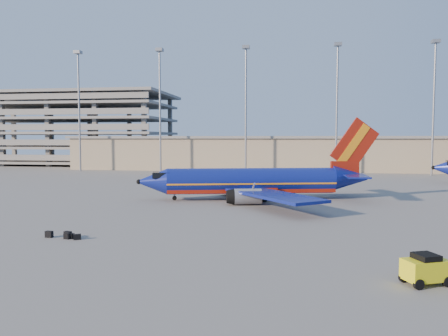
{
  "coord_description": "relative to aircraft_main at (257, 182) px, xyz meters",
  "views": [
    {
      "loc": [
        4.72,
        -52.65,
        8.13
      ],
      "look_at": [
        -3.98,
        5.76,
        4.0
      ],
      "focal_mm": 35.0,
      "sensor_mm": 36.0,
      "label": 1
    }
  ],
  "objects": [
    {
      "name": "terminal_building",
      "position": [
        9.4,
        53.67,
        2.0
      ],
      "size": [
        122.0,
        16.0,
        8.5
      ],
      "color": "gray",
      "rests_on": "ground"
    },
    {
      "name": "parking_garage",
      "position": [
        -62.6,
        69.72,
        9.42
      ],
      "size": [
        62.0,
        32.0,
        21.4
      ],
      "color": "slate",
      "rests_on": "ground"
    },
    {
      "name": "luggage_pile",
      "position": [
        -13.61,
        -24.53,
        -2.07
      ],
      "size": [
        3.28,
        1.02,
        0.53
      ],
      "color": "black",
      "rests_on": "ground"
    },
    {
      "name": "aircraft_main",
      "position": [
        0.0,
        0.0,
        0.0
      ],
      "size": [
        31.51,
        29.97,
        10.82
      ],
      "rotation": [
        0.0,
        0.0,
        0.23
      ],
      "color": "navy",
      "rests_on": "ground"
    },
    {
      "name": "ground",
      "position": [
        -0.6,
        -4.33,
        -2.31
      ],
      "size": [
        220.0,
        220.0,
        0.0
      ],
      "primitive_type": "plane",
      "color": "slate",
      "rests_on": "ground"
    },
    {
      "name": "baggage_tug",
      "position": [
        11.66,
        -31.97,
        -1.41
      ],
      "size": [
        2.78,
        2.27,
        1.73
      ],
      "rotation": [
        0.0,
        0.0,
        0.39
      ],
      "color": "yellow",
      "rests_on": "ground"
    },
    {
      "name": "light_mast_row",
      "position": [
        4.4,
        41.67,
        15.24
      ],
      "size": [
        101.6,
        1.6,
        28.65
      ],
      "color": "gray",
      "rests_on": "ground"
    }
  ]
}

